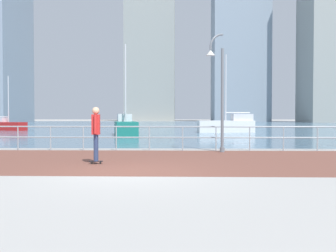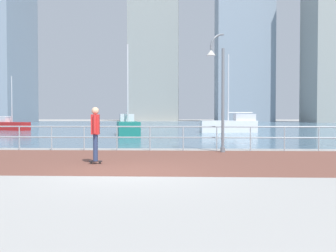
{
  "view_description": "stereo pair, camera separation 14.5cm",
  "coord_description": "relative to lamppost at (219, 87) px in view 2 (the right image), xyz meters",
  "views": [
    {
      "loc": [
        1.23,
        -9.37,
        1.45
      ],
      "look_at": [
        0.86,
        3.64,
        1.1
      ],
      "focal_mm": 39.4,
      "sensor_mm": 36.0,
      "label": 1
    },
    {
      "loc": [
        1.38,
        -9.36,
        1.45
      ],
      "look_at": [
        0.86,
        3.64,
        1.1
      ],
      "focal_mm": 39.4,
      "sensor_mm": 36.0,
      "label": 2
    }
  ],
  "objects": [
    {
      "name": "ground",
      "position": [
        -2.82,
        34.61,
        -2.62
      ],
      "size": [
        220.0,
        220.0,
        0.0
      ],
      "primitive_type": "plane",
      "color": "#ADAAA5"
    },
    {
      "name": "brick_paving",
      "position": [
        -2.82,
        -2.66,
        -2.62
      ],
      "size": [
        28.0,
        6.67,
        0.01
      ],
      "primitive_type": "cube",
      "color": "brown",
      "rests_on": "ground"
    },
    {
      "name": "harbor_water",
      "position": [
        -2.82,
        45.67,
        -2.62
      ],
      "size": [
        180.0,
        88.0,
        0.0
      ],
      "primitive_type": "cube",
      "color": "slate",
      "rests_on": "ground"
    },
    {
      "name": "waterfront_railing",
      "position": [
        -2.82,
        0.67,
        -1.91
      ],
      "size": [
        25.25,
        0.06,
        1.04
      ],
      "color": "#9EADB7",
      "rests_on": "ground"
    },
    {
      "name": "lamppost",
      "position": [
        0.0,
        0.0,
        0.0
      ],
      "size": [
        0.77,
        0.5,
        4.75
      ],
      "color": "slate",
      "rests_on": "ground"
    },
    {
      "name": "skateboarder",
      "position": [
        -4.1,
        -3.7,
        -1.59
      ],
      "size": [
        0.41,
        0.56,
        1.72
      ],
      "color": "black",
      "rests_on": "ground"
    },
    {
      "name": "sailboat_red",
      "position": [
        2.76,
        18.06,
        -1.97
      ],
      "size": [
        5.04,
        2.01,
        6.9
      ],
      "color": "white",
      "rests_on": "ground"
    },
    {
      "name": "sailboat_teal",
      "position": [
        -18.96,
        22.12,
        -2.1
      ],
      "size": [
        4.09,
        2.69,
        5.52
      ],
      "color": "#B21E1E",
      "rests_on": "ground"
    },
    {
      "name": "sailboat_ivory",
      "position": [
        -5.6,
        12.87,
        -1.97
      ],
      "size": [
        2.47,
        5.06,
        6.82
      ],
      "color": "#197266",
      "rests_on": "ground"
    },
    {
      "name": "tower_brick",
      "position": [
        -10.23,
        97.77,
        17.77
      ],
      "size": [
        14.88,
        10.96,
        42.45
      ],
      "color": "#939993",
      "rests_on": "ground"
    },
    {
      "name": "tower_glass",
      "position": [
        33.2,
        72.24,
        19.39
      ],
      "size": [
        11.18,
        12.15,
        45.7
      ],
      "color": "#939993",
      "rests_on": "ground"
    },
    {
      "name": "tower_steel",
      "position": [
        14.72,
        84.63,
        16.74
      ],
      "size": [
        14.39,
        11.62,
        40.39
      ],
      "color": "#8493A3",
      "rests_on": "ground"
    }
  ]
}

